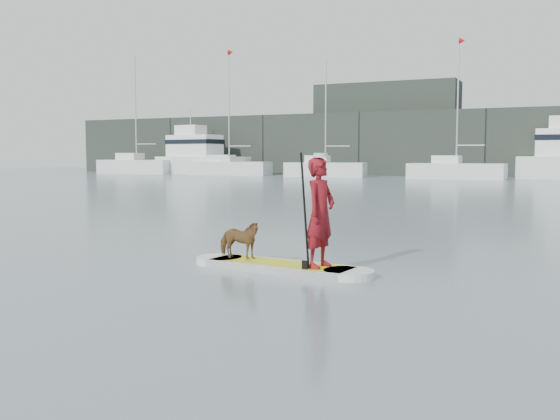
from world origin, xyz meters
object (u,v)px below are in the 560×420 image
at_px(sailboat_b, 229,167).
at_px(motor_yacht_b, 199,156).
at_px(paddler, 320,213).
at_px(sailboat_c, 325,168).
at_px(sailboat_d, 455,169).
at_px(dog, 239,240).
at_px(sailboat_a, 136,165).
at_px(paddleboard, 280,267).

bearing_deg(sailboat_b, motor_yacht_b, 157.28).
xyz_separation_m(paddler, motor_yacht_b, (-30.60, 44.58, 0.84)).
distance_m(sailboat_c, sailboat_d, 11.38).
relative_size(dog, sailboat_d, 0.07).
bearing_deg(sailboat_b, sailboat_a, 174.36).
xyz_separation_m(paddleboard, motor_yacht_b, (-29.86, 44.50, 1.77)).
height_order(sailboat_d, motor_yacht_b, sailboat_d).
distance_m(sailboat_d, motor_yacht_b, 25.88).
xyz_separation_m(sailboat_b, sailboat_d, (21.44, -0.99, -0.03)).
bearing_deg(sailboat_d, motor_yacht_b, 176.84).
distance_m(paddler, sailboat_b, 50.52).
xyz_separation_m(paddleboard, sailboat_a, (-36.79, 43.35, 0.79)).
bearing_deg(motor_yacht_b, sailboat_b, -9.40).
bearing_deg(paddleboard, sailboat_c, 116.10).
bearing_deg(dog, motor_yacht_b, 28.19).
distance_m(paddleboard, sailboat_b, 50.08).
bearing_deg(sailboat_a, sailboat_d, -2.78).
relative_size(paddleboard, sailboat_a, 0.27).
relative_size(paddleboard, sailboat_d, 0.29).
height_order(sailboat_a, sailboat_c, sailboat_a).
bearing_deg(sailboat_b, paddleboard, -63.48).
bearing_deg(paddleboard, sailboat_a, 136.41).
height_order(sailboat_b, sailboat_c, sailboat_b).
bearing_deg(sailboat_b, dog, -64.25).
bearing_deg(sailboat_b, sailboat_c, -7.18).
relative_size(paddler, sailboat_c, 0.17).
bearing_deg(sailboat_c, sailboat_a, 170.80).
xyz_separation_m(sailboat_c, motor_yacht_b, (-14.37, 1.97, 1.08)).
xyz_separation_m(sailboat_a, sailboat_b, (11.23, -0.29, -0.03)).
bearing_deg(sailboat_a, paddleboard, -50.22).
xyz_separation_m(dog, sailboat_a, (-35.97, 43.26, 0.41)).
xyz_separation_m(dog, sailboat_c, (-14.67, 42.44, 0.30)).
bearing_deg(dog, sailboat_c, 14.08).
xyz_separation_m(paddler, sailboat_c, (-16.23, 42.61, -0.24)).
relative_size(paddleboard, paddler, 1.89).
bearing_deg(paddleboard, sailboat_b, 126.78).
bearing_deg(paddler, sailboat_b, 40.42).
bearing_deg(dog, sailboat_d, -0.50).
bearing_deg(sailboat_d, sailboat_a, 180.00).
distance_m(paddler, sailboat_c, 45.60).
bearing_deg(motor_yacht_b, sailboat_c, 1.34).
distance_m(sailboat_a, sailboat_d, 32.70).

